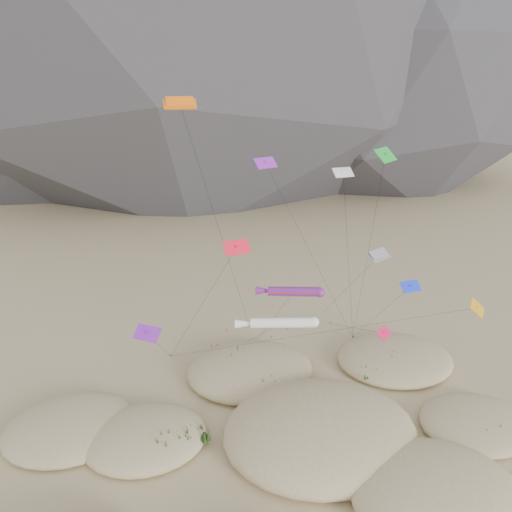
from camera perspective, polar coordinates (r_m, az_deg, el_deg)
The scene contains 9 objects.
ground at distance 45.23m, azimuth 6.29°, elevation -24.25°, with size 500.00×500.00×0.00m, color #CCB789.
dunes at distance 46.82m, azimuth 2.53°, elevation -20.93°, with size 49.00×34.39×4.42m.
dune_grass at distance 46.52m, azimuth 3.65°, elevation -21.16°, with size 40.65×28.90×1.55m.
kite_stakes at distance 63.05m, azimuth 0.47°, elevation -9.26°, with size 22.63×5.11×0.30m.
rainbow_tube_kite at distance 49.52m, azimuth 4.07°, elevation -4.07°, with size 6.47×10.90×11.81m.
white_tube_kite at distance 44.34m, azimuth 2.59°, elevation -7.65°, with size 7.19×15.95×11.49m.
orange_parafoil at distance 40.95m, azimuth -8.50°, elevation 16.32°, with size 9.84×16.25×29.73m.
multi_parafoil at distance 46.56m, azimuth 13.74°, elevation -0.02°, with size 3.36×19.94×16.42m.
delta_kites at distance 45.72m, azimuth 8.64°, elevation 0.79°, with size 32.50×21.31×24.85m.
Camera 1 is at (-11.11, -29.78, 32.18)m, focal length 35.00 mm.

